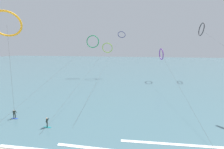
# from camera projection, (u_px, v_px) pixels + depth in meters

# --- Properties ---
(sea_water) EXTENTS (400.00, 200.00, 0.08)m
(sea_water) POSITION_uv_depth(u_px,v_px,m) (133.00, 65.00, 113.94)
(sea_water) COLOR #476B75
(sea_water) RESTS_ON ground
(surfer_teal) EXTENTS (1.40, 0.71, 1.70)m
(surfer_teal) POSITION_uv_depth(u_px,v_px,m) (47.00, 123.00, 24.10)
(surfer_teal) COLOR teal
(surfer_teal) RESTS_ON ground
(surfer_cobalt) EXTENTS (1.40, 0.67, 1.70)m
(surfer_cobalt) POSITION_uv_depth(u_px,v_px,m) (14.00, 115.00, 27.07)
(surfer_cobalt) COLOR #2647B7
(surfer_cobalt) RESTS_ON ground
(kite_violet) EXTENTS (2.66, 45.06, 12.80)m
(kite_violet) POSITION_uv_depth(u_px,v_px,m) (161.00, 54.00, 57.18)
(kite_violet) COLOR purple
(kite_violet) RESTS_ON ground
(kite_charcoal) EXTENTS (1.76, 54.54, 22.91)m
(kite_charcoal) POSITION_uv_depth(u_px,v_px,m) (201.00, 29.00, 59.02)
(kite_charcoal) COLOR black
(kite_charcoal) RESTS_ON ground
(kite_emerald) EXTENTS (5.62, 49.03, 18.46)m
(kite_emerald) POSITION_uv_depth(u_px,v_px,m) (93.00, 42.00, 64.61)
(kite_emerald) COLOR #199351
(kite_emerald) RESTS_ON ground
(kite_amber) EXTENTS (6.36, 6.84, 19.97)m
(kite_amber) POSITION_uv_depth(u_px,v_px,m) (7.00, 24.00, 28.58)
(kite_amber) COLOR orange
(kite_amber) RESTS_ON ground
(kite_lime) EXTENTS (4.52, 46.26, 15.14)m
(kite_lime) POSITION_uv_depth(u_px,v_px,m) (107.00, 48.00, 63.09)
(kite_lime) COLOR #8CC62D
(kite_lime) RESTS_ON ground
(kite_navy) EXTENTS (3.98, 47.75, 20.25)m
(kite_navy) POSITION_uv_depth(u_px,v_px,m) (122.00, 35.00, 64.53)
(kite_navy) COLOR navy
(kite_navy) RESTS_ON ground
(wave_crest_far) EXTENTS (15.25, 1.67, 0.12)m
(wave_crest_far) POSITION_uv_depth(u_px,v_px,m) (177.00, 145.00, 19.85)
(wave_crest_far) COLOR white
(wave_crest_far) RESTS_ON ground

